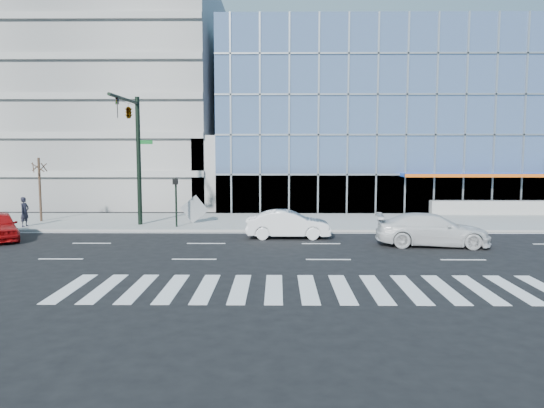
{
  "coord_description": "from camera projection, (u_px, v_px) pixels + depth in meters",
  "views": [
    {
      "loc": [
        -2.28,
        -27.26,
        4.88
      ],
      "look_at": [
        -2.59,
        3.0,
        1.77
      ],
      "focal_mm": 35.0,
      "sensor_mm": 36.0,
      "label": 1
    }
  ],
  "objects": [
    {
      "name": "white_suv",
      "position": [
        432.0,
        230.0,
        26.95
      ],
      "size": [
        5.88,
        2.88,
        1.65
      ],
      "primitive_type": "imported",
      "rotation": [
        0.0,
        0.0,
        1.47
      ],
      "color": "silver",
      "rests_on": "ground"
    },
    {
      "name": "sidewalk",
      "position": [
        311.0,
        222.0,
        35.54
      ],
      "size": [
        120.0,
        8.0,
        0.15
      ],
      "primitive_type": "cube",
      "color": "gray",
      "rests_on": "ground"
    },
    {
      "name": "ground",
      "position": [
        321.0,
        244.0,
        27.59
      ],
      "size": [
        160.0,
        160.0,
        0.0
      ],
      "primitive_type": "plane",
      "color": "black",
      "rests_on": "ground"
    },
    {
      "name": "ramp_block",
      "position": [
        234.0,
        172.0,
        45.25
      ],
      "size": [
        6.0,
        8.0,
        6.0
      ],
      "primitive_type": "cube",
      "color": "gray",
      "rests_on": "ground"
    },
    {
      "name": "parking_garage",
      "position": [
        99.0,
        98.0,
        52.64
      ],
      "size": [
        24.0,
        24.0,
        20.0
      ],
      "primitive_type": "cube",
      "color": "gray",
      "rests_on": "ground"
    },
    {
      "name": "pedestrian",
      "position": [
        25.0,
        212.0,
        32.65
      ],
      "size": [
        0.58,
        0.75,
        1.83
      ],
      "primitive_type": "imported",
      "rotation": [
        0.0,
        0.0,
        1.34
      ],
      "color": "black",
      "rests_on": "sidewalk"
    },
    {
      "name": "theatre_building",
      "position": [
        441.0,
        123.0,
        52.54
      ],
      "size": [
        42.0,
        26.0,
        15.0
      ],
      "primitive_type": "cube",
      "color": "#728DBF",
      "rests_on": "ground"
    },
    {
      "name": "ped_signal_post",
      "position": [
        176.0,
        195.0,
        32.38
      ],
      "size": [
        0.3,
        0.33,
        3.0
      ],
      "color": "black",
      "rests_on": "sidewalk"
    },
    {
      "name": "traffic_signal",
      "position": [
        132.0,
        128.0,
        31.62
      ],
      "size": [
        1.14,
        5.74,
        8.0
      ],
      "color": "black",
      "rests_on": "sidewalk"
    },
    {
      "name": "tower_backdrop",
      "position": [
        123.0,
        43.0,
        95.07
      ],
      "size": [
        14.0,
        14.0,
        48.0
      ],
      "primitive_type": "cube",
      "color": "gray",
      "rests_on": "ground"
    },
    {
      "name": "tilted_panel",
      "position": [
        194.0,
        209.0,
        34.19
      ],
      "size": [
        1.77,
        0.58,
        1.83
      ],
      "primitive_type": "cube",
      "rotation": [
        0.0,
        0.91,
        0.29
      ],
      "color": "#9D9D9D",
      "rests_on": "sidewalk"
    },
    {
      "name": "white_sedan",
      "position": [
        288.0,
        224.0,
        29.32
      ],
      "size": [
        4.66,
        1.65,
        1.53
      ],
      "primitive_type": "imported",
      "rotation": [
        0.0,
        0.0,
        1.58
      ],
      "color": "white",
      "rests_on": "ground"
    },
    {
      "name": "street_tree_near",
      "position": [
        39.0,
        166.0,
        34.85
      ],
      "size": [
        1.1,
        1.1,
        4.23
      ],
      "color": "#332319",
      "rests_on": "sidewalk"
    }
  ]
}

